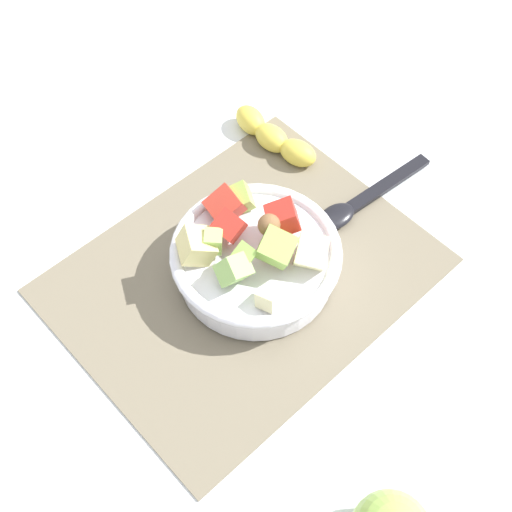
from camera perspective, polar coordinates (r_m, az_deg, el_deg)
ground_plane at (r=0.88m, az=-1.00°, el=-1.62°), size 2.40×2.40×0.00m
placemat at (r=0.88m, az=-1.01°, el=-1.52°), size 0.45×0.35×0.01m
salad_bowl at (r=0.85m, az=-0.05°, el=-0.06°), size 0.21×0.21×0.11m
serving_spoon at (r=0.95m, az=8.27°, el=4.30°), size 0.20×0.04×0.01m
banana_whole at (r=1.01m, az=1.41°, el=9.75°), size 0.05×0.15×0.04m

